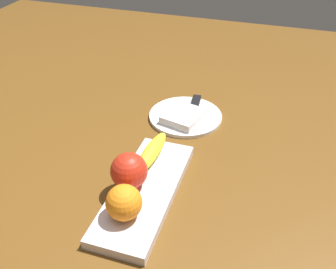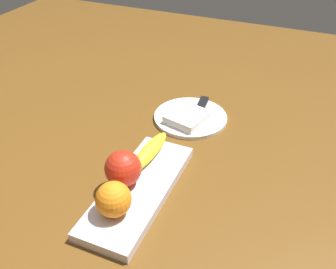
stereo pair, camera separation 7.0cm
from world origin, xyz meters
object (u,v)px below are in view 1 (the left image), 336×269
Objects in this scene: apple at (129,171)px; dinner_plate at (185,116)px; banana at (152,152)px; knife at (195,107)px; folded_napkin at (183,116)px; orange_near_apple at (124,203)px; fruit_tray at (145,191)px.

dinner_plate is (-0.33, 0.03, -0.06)m from apple.
banana is 0.89× the size of knife.
folded_napkin is 0.59× the size of knife.
banana is 0.19m from orange_near_apple.
orange_near_apple is at bearing -8.98° from knife.
banana is 2.21× the size of orange_near_apple.
apple is at bearing -13.43° from knife.
orange_near_apple is 0.35× the size of dinner_plate.
knife is at bearing 166.34° from folded_napkin.
knife is at bearing 176.74° from orange_near_apple.
fruit_tray is 1.92× the size of knife.
dinner_plate is 1.16× the size of knife.
apple reaches higher than banana.
apple is at bearing -5.83° from dinner_plate.
apple is 0.31m from folded_napkin.
orange_near_apple is (0.19, 0.01, 0.02)m from banana.
folded_napkin is at bearing -0.00° from dinner_plate.
apple is 0.38m from knife.
orange_near_apple reaches higher than dinner_plate.
orange_near_apple is at bearing -1.29° from dinner_plate.
apple is 0.50× the size of banana.
banana is 1.51× the size of folded_napkin.
knife is at bearing 172.30° from apple.
orange_near_apple is 0.47m from knife.
apple is at bearing -4.50° from banana.
dinner_plate is at bearing 174.17° from apple.
apple is at bearing -6.32° from folded_napkin.
fruit_tray is at bearing -0.00° from dinner_plate.
orange_near_apple is 0.40m from folded_napkin.
banana is (-0.10, -0.02, 0.03)m from fruit_tray.
dinner_plate is at bearing -27.04° from knife.
orange_near_apple is at bearing -6.09° from fruit_tray.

